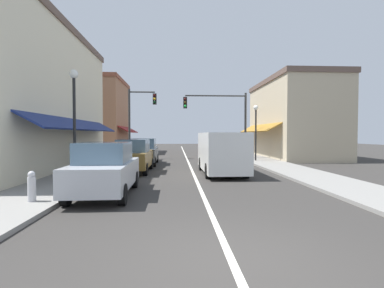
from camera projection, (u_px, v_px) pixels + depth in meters
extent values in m
plane|color=#33302D|center=(188.00, 160.00, 22.52)|extent=(80.00, 80.00, 0.00)
cube|color=gray|center=(117.00, 160.00, 22.22)|extent=(2.60, 56.00, 0.12)
cube|color=gray|center=(256.00, 159.00, 22.83)|extent=(2.60, 56.00, 0.12)
cube|color=silver|center=(188.00, 160.00, 22.52)|extent=(0.14, 52.00, 0.01)
cube|color=beige|center=(17.00, 101.00, 15.87)|extent=(5.89, 14.00, 7.80)
cube|color=brown|center=(15.00, 26.00, 15.73)|extent=(6.09, 14.20, 0.40)
cube|color=slate|center=(70.00, 146.00, 16.11)|extent=(0.08, 10.64, 1.80)
cube|color=navy|center=(81.00, 124.00, 16.11)|extent=(1.27, 11.76, 0.73)
cube|color=slate|center=(44.00, 55.00, 12.90)|extent=(0.08, 1.10, 1.30)
cube|color=slate|center=(86.00, 81.00, 19.05)|extent=(0.08, 1.10, 1.30)
cube|color=#BCAD8E|center=(293.00, 121.00, 24.93)|extent=(5.09, 10.00, 6.36)
cube|color=brown|center=(294.00, 82.00, 24.82)|extent=(5.29, 10.20, 0.40)
cube|color=slate|center=(265.00, 142.00, 24.85)|extent=(0.08, 7.60, 1.80)
cube|color=olive|center=(258.00, 128.00, 24.78)|extent=(1.27, 8.40, 0.73)
cube|color=slate|center=(274.00, 102.00, 22.55)|extent=(0.08, 1.10, 1.30)
cube|color=slate|center=(258.00, 107.00, 26.94)|extent=(0.08, 1.10, 1.30)
cube|color=#9E6B4C|center=(101.00, 118.00, 31.87)|extent=(4.89, 8.00, 7.71)
cube|color=brown|center=(101.00, 82.00, 31.73)|extent=(5.09, 8.20, 0.40)
cube|color=slate|center=(123.00, 140.00, 32.08)|extent=(0.08, 6.08, 1.80)
cube|color=maroon|center=(128.00, 129.00, 32.07)|extent=(1.27, 6.72, 0.73)
cube|color=slate|center=(120.00, 101.00, 30.18)|extent=(0.08, 1.10, 1.30)
cube|color=slate|center=(125.00, 105.00, 33.70)|extent=(0.08, 1.10, 1.30)
cube|color=#B7BABF|center=(105.00, 174.00, 9.47)|extent=(1.78, 4.12, 0.80)
cube|color=slate|center=(104.00, 152.00, 9.34)|extent=(1.55, 2.02, 0.66)
cylinder|color=black|center=(93.00, 180.00, 10.77)|extent=(0.21, 0.62, 0.62)
cylinder|color=black|center=(135.00, 180.00, 10.88)|extent=(0.21, 0.62, 0.62)
cylinder|color=black|center=(66.00, 195.00, 8.08)|extent=(0.21, 0.62, 0.62)
cylinder|color=black|center=(123.00, 194.00, 8.19)|extent=(0.21, 0.62, 0.62)
cube|color=brown|center=(134.00, 159.00, 15.39)|extent=(1.78, 4.13, 0.80)
cube|color=slate|center=(133.00, 145.00, 15.26)|extent=(1.55, 2.02, 0.66)
cylinder|color=black|center=(124.00, 164.00, 16.72)|extent=(0.21, 0.62, 0.62)
cylinder|color=black|center=(151.00, 164.00, 16.78)|extent=(0.21, 0.62, 0.62)
cylinder|color=black|center=(113.00, 169.00, 14.02)|extent=(0.21, 0.62, 0.62)
cylinder|color=black|center=(145.00, 169.00, 14.08)|extent=(0.21, 0.62, 0.62)
cube|color=#4C5156|center=(144.00, 154.00, 19.28)|extent=(1.76, 4.12, 0.80)
cube|color=slate|center=(144.00, 143.00, 19.16)|extent=(1.54, 2.01, 0.66)
cylinder|color=black|center=(135.00, 158.00, 20.59)|extent=(0.21, 0.62, 0.62)
cylinder|color=black|center=(157.00, 158.00, 20.70)|extent=(0.21, 0.62, 0.62)
cylinder|color=black|center=(129.00, 162.00, 17.90)|extent=(0.21, 0.62, 0.62)
cylinder|color=black|center=(154.00, 162.00, 18.00)|extent=(0.21, 0.62, 0.62)
cube|color=silver|center=(221.00, 151.00, 14.69)|extent=(2.02, 5.02, 1.90)
cube|color=slate|center=(215.00, 142.00, 17.07)|extent=(1.73, 0.29, 0.84)
cube|color=black|center=(214.00, 160.00, 17.28)|extent=(1.86, 0.22, 0.24)
cylinder|color=black|center=(201.00, 164.00, 16.20)|extent=(0.25, 0.72, 0.72)
cylinder|color=black|center=(232.00, 164.00, 16.32)|extent=(0.25, 0.72, 0.72)
cylinder|color=black|center=(208.00, 171.00, 13.11)|extent=(0.25, 0.72, 0.72)
cylinder|color=black|center=(246.00, 170.00, 13.23)|extent=(0.25, 0.72, 0.72)
cylinder|color=#333333|center=(245.00, 126.00, 23.46)|extent=(0.18, 0.18, 5.43)
cylinder|color=#333333|center=(216.00, 96.00, 23.24)|extent=(4.96, 0.12, 0.12)
cube|color=black|center=(185.00, 103.00, 22.95)|extent=(0.30, 0.24, 0.90)
sphere|color=#420F0F|center=(185.00, 99.00, 22.81)|extent=(0.20, 0.20, 0.20)
sphere|color=#3D2D0C|center=(185.00, 103.00, 22.82)|extent=(0.20, 0.20, 0.20)
sphere|color=green|center=(185.00, 106.00, 22.83)|extent=(0.20, 0.20, 0.20)
cylinder|color=#333333|center=(129.00, 124.00, 23.88)|extent=(0.18, 0.18, 5.83)
cylinder|color=#333333|center=(142.00, 92.00, 23.85)|extent=(2.13, 0.12, 0.12)
cube|color=black|center=(155.00, 99.00, 23.75)|extent=(0.30, 0.24, 0.90)
sphere|color=#420F0F|center=(155.00, 95.00, 23.61)|extent=(0.20, 0.20, 0.20)
sphere|color=yellow|center=(155.00, 99.00, 23.62)|extent=(0.20, 0.20, 0.20)
sphere|color=#0C3316|center=(155.00, 102.00, 23.63)|extent=(0.20, 0.20, 0.20)
cylinder|color=black|center=(75.00, 131.00, 11.91)|extent=(0.12, 0.12, 4.36)
sphere|color=white|center=(74.00, 74.00, 11.84)|extent=(0.36, 0.36, 0.36)
cylinder|color=black|center=(256.00, 136.00, 21.02)|extent=(0.12, 0.12, 3.82)
sphere|color=white|center=(256.00, 108.00, 20.95)|extent=(0.36, 0.36, 0.36)
cylinder|color=#B2B2B7|center=(32.00, 189.00, 8.13)|extent=(0.22, 0.22, 0.70)
sphere|color=#B2B2B7|center=(31.00, 175.00, 8.12)|extent=(0.20, 0.20, 0.20)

